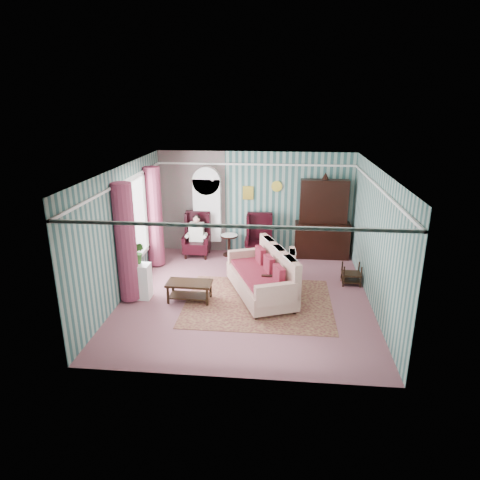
# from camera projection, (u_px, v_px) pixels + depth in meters

# --- Properties ---
(floor) EXTENTS (6.00, 6.00, 0.00)m
(floor) POSITION_uv_depth(u_px,v_px,m) (246.00, 296.00, 9.75)
(floor) COLOR #864E57
(floor) RESTS_ON ground
(room_shell) EXTENTS (5.53, 6.02, 2.91)m
(room_shell) POSITION_uv_depth(u_px,v_px,m) (219.00, 208.00, 9.34)
(room_shell) COLOR #325C59
(room_shell) RESTS_ON ground
(bookcase) EXTENTS (0.80, 0.28, 2.24)m
(bookcase) POSITION_uv_depth(u_px,v_px,m) (207.00, 215.00, 12.20)
(bookcase) COLOR white
(bookcase) RESTS_ON floor
(dresser_hutch) EXTENTS (1.50, 0.56, 2.36)m
(dresser_hutch) POSITION_uv_depth(u_px,v_px,m) (323.00, 217.00, 11.77)
(dresser_hutch) COLOR black
(dresser_hutch) RESTS_ON floor
(wingback_left) EXTENTS (0.76, 0.80, 1.25)m
(wingback_left) POSITION_uv_depth(u_px,v_px,m) (197.00, 235.00, 12.01)
(wingback_left) COLOR black
(wingback_left) RESTS_ON floor
(wingback_right) EXTENTS (0.76, 0.80, 1.25)m
(wingback_right) POSITION_uv_depth(u_px,v_px,m) (259.00, 237.00, 11.85)
(wingback_right) COLOR black
(wingback_right) RESTS_ON floor
(seated_woman) EXTENTS (0.44, 0.40, 1.18)m
(seated_woman) POSITION_uv_depth(u_px,v_px,m) (197.00, 236.00, 12.02)
(seated_woman) COLOR white
(seated_woman) RESTS_ON floor
(round_side_table) EXTENTS (0.50, 0.50, 0.60)m
(round_side_table) POSITION_uv_depth(u_px,v_px,m) (229.00, 245.00, 12.17)
(round_side_table) COLOR black
(round_side_table) RESTS_ON floor
(nest_table) EXTENTS (0.45, 0.38, 0.54)m
(nest_table) POSITION_uv_depth(u_px,v_px,m) (351.00, 274.00, 10.29)
(nest_table) COLOR black
(nest_table) RESTS_ON floor
(plant_stand) EXTENTS (0.55, 0.35, 0.80)m
(plant_stand) POSITION_uv_depth(u_px,v_px,m) (138.00, 281.00, 9.56)
(plant_stand) COLOR white
(plant_stand) RESTS_ON floor
(rug) EXTENTS (3.20, 2.60, 0.01)m
(rug) POSITION_uv_depth(u_px,v_px,m) (258.00, 302.00, 9.44)
(rug) COLOR #501A1D
(rug) RESTS_ON floor
(sofa) EXTENTS (1.86, 2.53, 1.13)m
(sofa) POSITION_uv_depth(u_px,v_px,m) (260.00, 273.00, 9.57)
(sofa) COLOR #B3A88B
(sofa) RESTS_ON floor
(floral_armchair) EXTENTS (0.77, 0.85, 0.96)m
(floral_armchair) POSITION_uv_depth(u_px,v_px,m) (277.00, 274.00, 9.72)
(floral_armchair) COLOR beige
(floral_armchair) RESTS_ON floor
(coffee_table) EXTENTS (1.00, 0.53, 0.44)m
(coffee_table) POSITION_uv_depth(u_px,v_px,m) (190.00, 291.00, 9.47)
(coffee_table) COLOR black
(coffee_table) RESTS_ON floor
(potted_plant_a) EXTENTS (0.41, 0.37, 0.39)m
(potted_plant_a) POSITION_uv_depth(u_px,v_px,m) (130.00, 258.00, 9.26)
(potted_plant_a) COLOR #174C18
(potted_plant_a) RESTS_ON plant_stand
(potted_plant_b) EXTENTS (0.33, 0.30, 0.51)m
(potted_plant_b) POSITION_uv_depth(u_px,v_px,m) (138.00, 253.00, 9.42)
(potted_plant_b) COLOR #20581B
(potted_plant_b) RESTS_ON plant_stand
(potted_plant_c) EXTENTS (0.27, 0.27, 0.40)m
(potted_plant_c) POSITION_uv_depth(u_px,v_px,m) (135.00, 254.00, 9.46)
(potted_plant_c) COLOR #1A4F18
(potted_plant_c) RESTS_ON plant_stand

